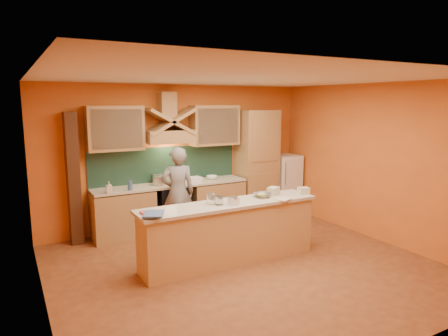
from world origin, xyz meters
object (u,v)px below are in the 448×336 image
fridge (284,184)px  person (178,193)px  stove (172,207)px  mixing_bowl (262,195)px  kitchen_scale (233,201)px

fridge → person: 2.80m
stove → mixing_bowl: size_ratio=3.23×
fridge → person: bearing=-170.7°
fridge → kitchen_scale: size_ratio=9.99×
stove → fridge: 2.71m
kitchen_scale → mixing_bowl: 0.69m
stove → person: size_ratio=0.54×
mixing_bowl → stove: bearing=114.6°
kitchen_scale → mixing_bowl: size_ratio=0.47×
mixing_bowl → fridge: bearing=44.7°
stove → fridge: bearing=0.0°
person → kitchen_scale: 1.62m
fridge → kitchen_scale: bearing=-140.9°
mixing_bowl → person: bearing=122.8°
kitchen_scale → mixing_bowl: (0.66, 0.21, -0.02)m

